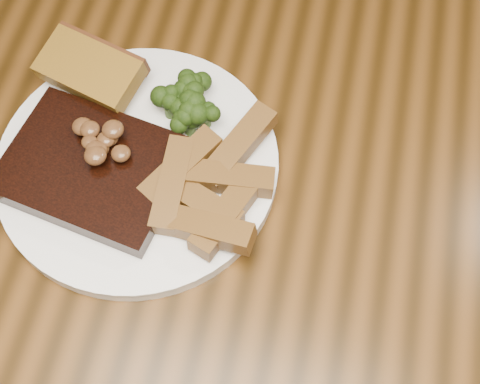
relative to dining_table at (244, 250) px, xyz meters
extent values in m
plane|color=#36170C|center=(0.00, 0.00, -0.66)|extent=(4.50, 4.50, 0.00)
cube|color=#502E10|center=(0.00, 0.00, 0.07)|extent=(1.60, 0.90, 0.04)
cylinder|color=black|center=(0.19, 0.79, -0.46)|extent=(0.04, 0.04, 0.40)
cylinder|color=black|center=(0.11, 0.47, -0.46)|extent=(0.04, 0.04, 0.40)
cylinder|color=black|center=(-0.21, 0.55, -0.46)|extent=(0.04, 0.04, 0.40)
cylinder|color=white|center=(-0.12, 0.03, 0.10)|extent=(0.32, 0.32, 0.01)
cube|color=black|center=(-0.15, 0.01, 0.12)|extent=(0.19, 0.16, 0.02)
cube|color=beige|center=(-0.15, -0.05, 0.11)|extent=(0.14, 0.04, 0.02)
cube|color=#90621A|center=(-0.19, 0.11, 0.12)|extent=(0.12, 0.09, 0.02)
camera|label=1|loc=(0.05, -0.28, 0.69)|focal=50.00mm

